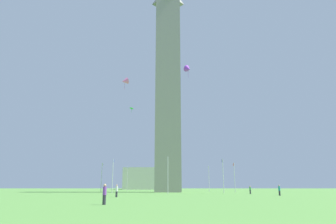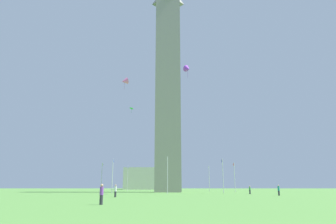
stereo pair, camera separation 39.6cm
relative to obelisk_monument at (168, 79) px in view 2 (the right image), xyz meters
name	(u,v)px [view 2 (the right image)]	position (x,y,z in m)	size (l,w,h in m)	color
ground_plane	(168,192)	(0.00, 0.00, -30.90)	(260.00, 260.00, 0.00)	#548C3D
obelisk_monument	(168,79)	(0.00, 0.00, 0.00)	(6.80, 6.80, 61.80)	gray
flagpole_n	(168,178)	(17.40, 0.00, -26.76)	(1.12, 0.14, 7.52)	silver
flagpole_ne	(127,177)	(12.32, 12.26, -26.76)	(1.12, 0.14, 7.52)	silver
flagpole_e	(102,176)	(0.06, 17.34, -26.76)	(1.12, 0.14, 7.52)	silver
flagpole_se	(113,174)	(-12.20, 12.26, -26.76)	(1.12, 0.14, 7.52)	silver
flagpole_s	(167,173)	(-17.28, 0.00, -26.76)	(1.12, 0.14, 7.52)	silver
flagpole_sw	(223,174)	(-12.20, -12.26, -26.76)	(1.12, 0.14, 7.52)	silver
flagpole_w	(234,176)	(0.06, -17.34, -26.76)	(1.12, 0.14, 7.52)	silver
flagpole_nw	(209,177)	(12.32, -12.26, -26.76)	(1.12, 0.14, 7.52)	silver
person_green_shirt	(250,190)	(-18.50, -16.44, -30.11)	(0.32, 0.32, 1.60)	#2D2D38
person_teal_shirt	(279,190)	(-29.00, -18.58, -30.03)	(0.32, 0.32, 1.76)	#2D2D38
person_purple_shirt	(101,194)	(-54.45, 5.36, -30.04)	(0.32, 0.32, 1.73)	#2D2D38
person_white_shirt	(115,191)	(-36.41, 7.28, -30.02)	(0.32, 0.32, 1.77)	#2D2D38
kite_pink_delta	(124,81)	(-12.42, 10.29, -5.06)	(2.21, 2.32, 3.11)	pink
kite_green_diamond	(131,109)	(-5.08, 9.40, -9.95)	(1.19, 1.18, 1.36)	green
kite_purple_delta	(188,69)	(-21.79, -4.22, -5.66)	(2.21, 2.13, 2.83)	purple
distant_building	(145,179)	(66.99, 11.30, -26.07)	(21.66, 17.73, 9.67)	beige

